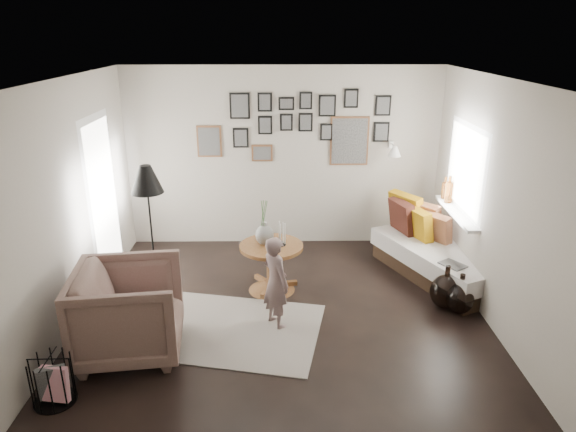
{
  "coord_description": "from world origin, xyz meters",
  "views": [
    {
      "loc": [
        -0.01,
        -4.85,
        3.05
      ],
      "look_at": [
        0.05,
        0.5,
        1.1
      ],
      "focal_mm": 32.0,
      "sensor_mm": 36.0,
      "label": 1
    }
  ],
  "objects_px": {
    "daybed": "(436,253)",
    "floor_lamp": "(147,184)",
    "child": "(276,282)",
    "armchair": "(129,311)",
    "magazine_basket": "(52,381)",
    "pedestal_table": "(272,269)",
    "vase": "(264,231)",
    "demijohn_small": "(460,298)",
    "demijohn_large": "(445,291)"
  },
  "relations": [
    {
      "from": "daybed",
      "to": "floor_lamp",
      "type": "height_order",
      "value": "floor_lamp"
    },
    {
      "from": "daybed",
      "to": "child",
      "type": "relative_size",
      "value": 1.98
    },
    {
      "from": "armchair",
      "to": "magazine_basket",
      "type": "height_order",
      "value": "armchair"
    },
    {
      "from": "pedestal_table",
      "to": "vase",
      "type": "bearing_deg",
      "value": 165.96
    },
    {
      "from": "vase",
      "to": "pedestal_table",
      "type": "bearing_deg",
      "value": -14.04
    },
    {
      "from": "daybed",
      "to": "armchair",
      "type": "distance_m",
      "value": 3.91
    },
    {
      "from": "vase",
      "to": "floor_lamp",
      "type": "bearing_deg",
      "value": -176.95
    },
    {
      "from": "demijohn_small",
      "to": "child",
      "type": "relative_size",
      "value": 0.47
    },
    {
      "from": "armchair",
      "to": "demijohn_small",
      "type": "xyz_separation_m",
      "value": [
        3.52,
        0.71,
        -0.28
      ]
    },
    {
      "from": "floor_lamp",
      "to": "demijohn_small",
      "type": "xyz_separation_m",
      "value": [
        3.56,
        -0.52,
        -1.21
      ]
    },
    {
      "from": "demijohn_small",
      "to": "daybed",
      "type": "bearing_deg",
      "value": 89.89
    },
    {
      "from": "pedestal_table",
      "to": "vase",
      "type": "xyz_separation_m",
      "value": [
        -0.08,
        0.02,
        0.49
      ]
    },
    {
      "from": "armchair",
      "to": "demijohn_large",
      "type": "xyz_separation_m",
      "value": [
        3.38,
        0.83,
        -0.25
      ]
    },
    {
      "from": "daybed",
      "to": "floor_lamp",
      "type": "xyz_separation_m",
      "value": [
        -3.56,
        -0.47,
        1.09
      ]
    },
    {
      "from": "demijohn_small",
      "to": "armchair",
      "type": "bearing_deg",
      "value": -168.61
    },
    {
      "from": "floor_lamp",
      "to": "child",
      "type": "relative_size",
      "value": 1.55
    },
    {
      "from": "daybed",
      "to": "magazine_basket",
      "type": "distance_m",
      "value": 4.68
    },
    {
      "from": "floor_lamp",
      "to": "vase",
      "type": "bearing_deg",
      "value": 3.05
    },
    {
      "from": "armchair",
      "to": "demijohn_small",
      "type": "relative_size",
      "value": 2.09
    },
    {
      "from": "pedestal_table",
      "to": "demijohn_small",
      "type": "relative_size",
      "value": 1.6
    },
    {
      "from": "pedestal_table",
      "to": "demijohn_small",
      "type": "distance_m",
      "value": 2.23
    },
    {
      "from": "pedestal_table",
      "to": "vase",
      "type": "relative_size",
      "value": 1.4
    },
    {
      "from": "vase",
      "to": "demijohn_large",
      "type": "distance_m",
      "value": 2.22
    },
    {
      "from": "armchair",
      "to": "floor_lamp",
      "type": "height_order",
      "value": "floor_lamp"
    },
    {
      "from": "magazine_basket",
      "to": "child",
      "type": "height_order",
      "value": "child"
    },
    {
      "from": "magazine_basket",
      "to": "demijohn_small",
      "type": "distance_m",
      "value": 4.25
    },
    {
      "from": "floor_lamp",
      "to": "demijohn_large",
      "type": "bearing_deg",
      "value": -6.7
    },
    {
      "from": "floor_lamp",
      "to": "magazine_basket",
      "type": "relative_size",
      "value": 3.72
    },
    {
      "from": "vase",
      "to": "armchair",
      "type": "distance_m",
      "value": 1.86
    },
    {
      "from": "vase",
      "to": "magazine_basket",
      "type": "xyz_separation_m",
      "value": [
        -1.77,
        -2.04,
        -0.56
      ]
    },
    {
      "from": "demijohn_small",
      "to": "magazine_basket",
      "type": "bearing_deg",
      "value": -160.15
    },
    {
      "from": "demijohn_large",
      "to": "vase",
      "type": "bearing_deg",
      "value": 167.27
    },
    {
      "from": "floor_lamp",
      "to": "demijohn_small",
      "type": "distance_m",
      "value": 3.8
    },
    {
      "from": "floor_lamp",
      "to": "child",
      "type": "bearing_deg",
      "value": -27.01
    },
    {
      "from": "vase",
      "to": "magazine_basket",
      "type": "relative_size",
      "value": 1.28
    },
    {
      "from": "vase",
      "to": "demijohn_small",
      "type": "xyz_separation_m",
      "value": [
        2.23,
        -0.59,
        -0.59
      ]
    },
    {
      "from": "floor_lamp",
      "to": "child",
      "type": "xyz_separation_m",
      "value": [
        1.47,
        -0.75,
        -0.87
      ]
    },
    {
      "from": "magazine_basket",
      "to": "demijohn_large",
      "type": "bearing_deg",
      "value": 22.02
    },
    {
      "from": "magazine_basket",
      "to": "demijohn_large",
      "type": "height_order",
      "value": "demijohn_large"
    },
    {
      "from": "armchair",
      "to": "demijohn_small",
      "type": "height_order",
      "value": "armchair"
    },
    {
      "from": "pedestal_table",
      "to": "magazine_basket",
      "type": "height_order",
      "value": "pedestal_table"
    },
    {
      "from": "demijohn_large",
      "to": "floor_lamp",
      "type": "bearing_deg",
      "value": 173.3
    },
    {
      "from": "vase",
      "to": "floor_lamp",
      "type": "xyz_separation_m",
      "value": [
        -1.33,
        -0.07,
        0.61
      ]
    },
    {
      "from": "armchair",
      "to": "floor_lamp",
      "type": "bearing_deg",
      "value": -5.05
    },
    {
      "from": "magazine_basket",
      "to": "child",
      "type": "bearing_deg",
      "value": 32.45
    },
    {
      "from": "pedestal_table",
      "to": "demijohn_large",
      "type": "height_order",
      "value": "pedestal_table"
    },
    {
      "from": "pedestal_table",
      "to": "child",
      "type": "bearing_deg",
      "value": -85.66
    },
    {
      "from": "child",
      "to": "magazine_basket",
      "type": "bearing_deg",
      "value": 87.11
    },
    {
      "from": "vase",
      "to": "child",
      "type": "relative_size",
      "value": 0.53
    },
    {
      "from": "demijohn_large",
      "to": "daybed",
      "type": "bearing_deg",
      "value": 81.23
    }
  ]
}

